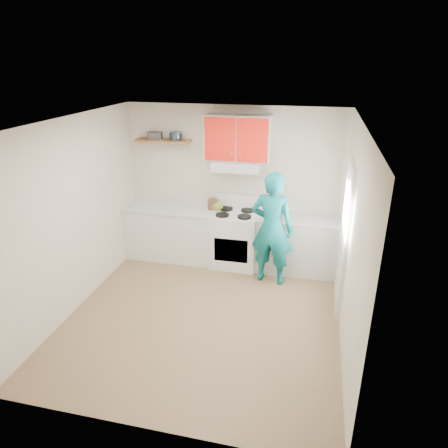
% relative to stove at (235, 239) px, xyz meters
% --- Properties ---
extents(floor, '(3.80, 3.80, 0.00)m').
position_rel_stove_xyz_m(floor, '(-0.10, -1.57, -0.46)').
color(floor, brown).
rests_on(floor, ground).
extents(ceiling, '(3.60, 3.80, 0.04)m').
position_rel_stove_xyz_m(ceiling, '(-0.10, -1.57, 2.14)').
color(ceiling, white).
rests_on(ceiling, floor).
extents(back_wall, '(3.60, 0.04, 2.60)m').
position_rel_stove_xyz_m(back_wall, '(-0.10, 0.32, 0.84)').
color(back_wall, beige).
rests_on(back_wall, floor).
extents(front_wall, '(3.60, 0.04, 2.60)m').
position_rel_stove_xyz_m(front_wall, '(-0.10, -3.47, 0.84)').
color(front_wall, beige).
rests_on(front_wall, floor).
extents(left_wall, '(0.04, 3.80, 2.60)m').
position_rel_stove_xyz_m(left_wall, '(-1.90, -1.57, 0.84)').
color(left_wall, beige).
rests_on(left_wall, floor).
extents(right_wall, '(0.04, 3.80, 2.60)m').
position_rel_stove_xyz_m(right_wall, '(1.70, -1.57, 0.84)').
color(right_wall, beige).
rests_on(right_wall, floor).
extents(door, '(0.05, 0.85, 2.05)m').
position_rel_stove_xyz_m(door, '(1.68, -0.88, 0.56)').
color(door, white).
rests_on(door, floor).
extents(door_glass, '(0.01, 0.55, 0.95)m').
position_rel_stove_xyz_m(door_glass, '(1.65, -0.88, 0.99)').
color(door_glass, white).
rests_on(door_glass, door).
extents(counter_left, '(1.52, 0.60, 0.90)m').
position_rel_stove_xyz_m(counter_left, '(-1.14, 0.02, -0.01)').
color(counter_left, silver).
rests_on(counter_left, floor).
extents(counter_right, '(1.32, 0.60, 0.90)m').
position_rel_stove_xyz_m(counter_right, '(1.04, 0.02, -0.01)').
color(counter_right, silver).
rests_on(counter_right, floor).
extents(stove, '(0.76, 0.65, 0.92)m').
position_rel_stove_xyz_m(stove, '(0.00, 0.00, 0.00)').
color(stove, white).
rests_on(stove, floor).
extents(range_hood, '(0.76, 0.44, 0.15)m').
position_rel_stove_xyz_m(range_hood, '(0.00, 0.10, 1.24)').
color(range_hood, silver).
rests_on(range_hood, back_wall).
extents(upper_cabinets, '(1.02, 0.33, 0.70)m').
position_rel_stove_xyz_m(upper_cabinets, '(0.00, 0.16, 1.66)').
color(upper_cabinets, red).
rests_on(upper_cabinets, back_wall).
extents(shelf, '(0.90, 0.30, 0.04)m').
position_rel_stove_xyz_m(shelf, '(-1.25, 0.18, 1.56)').
color(shelf, brown).
rests_on(shelf, back_wall).
extents(books, '(0.24, 0.19, 0.11)m').
position_rel_stove_xyz_m(books, '(-1.39, 0.18, 1.63)').
color(books, '#3A3335').
rests_on(books, shelf).
extents(tin, '(0.25, 0.25, 0.12)m').
position_rel_stove_xyz_m(tin, '(-1.04, 0.21, 1.64)').
color(tin, '#333D4C').
rests_on(tin, shelf).
extents(kettle, '(0.20, 0.20, 0.15)m').
position_rel_stove_xyz_m(kettle, '(-0.31, 0.09, 0.53)').
color(kettle, olive).
rests_on(kettle, stove).
extents(crock, '(0.18, 0.18, 0.20)m').
position_rel_stove_xyz_m(crock, '(-0.41, 0.11, 0.54)').
color(crock, '#503A23').
rests_on(crock, counter_left).
extents(cutting_board, '(0.36, 0.29, 0.02)m').
position_rel_stove_xyz_m(cutting_board, '(0.91, 0.02, 0.45)').
color(cutting_board, olive).
rests_on(cutting_board, counter_right).
extents(silicone_mat, '(0.33, 0.28, 0.01)m').
position_rel_stove_xyz_m(silicone_mat, '(1.51, 0.00, 0.44)').
color(silicone_mat, red).
rests_on(silicone_mat, counter_right).
extents(person, '(0.70, 0.52, 1.78)m').
position_rel_stove_xyz_m(person, '(0.65, -0.43, 0.43)').
color(person, '#0C6A6E').
rests_on(person, floor).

